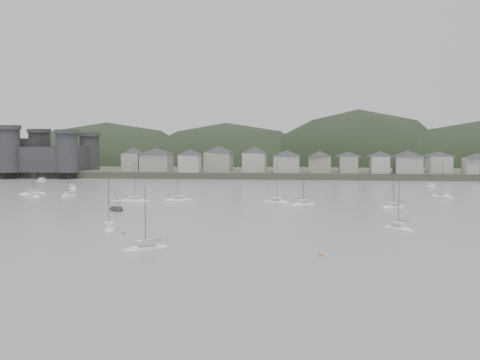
# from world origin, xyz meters

# --- Properties ---
(ground) EXTENTS (900.00, 900.00, 0.00)m
(ground) POSITION_xyz_m (0.00, 0.00, 0.00)
(ground) COLOR slate
(ground) RESTS_ON ground
(far_shore_land) EXTENTS (900.00, 250.00, 3.00)m
(far_shore_land) POSITION_xyz_m (0.00, 295.00, 1.50)
(far_shore_land) COLOR #383D2D
(far_shore_land) RESTS_ON ground
(forested_ridge) EXTENTS (851.55, 103.94, 102.57)m
(forested_ridge) POSITION_xyz_m (4.83, 269.40, -11.28)
(forested_ridge) COLOR black
(forested_ridge) RESTS_ON ground
(castle) EXTENTS (66.00, 43.00, 20.00)m
(castle) POSITION_xyz_m (-120.00, 179.80, 10.96)
(castle) COLOR #303033
(castle) RESTS_ON far_shore_land
(waterfront_town) EXTENTS (451.48, 28.46, 12.92)m
(waterfront_town) POSITION_xyz_m (50.59, 183.34, 8.66)
(waterfront_town) COLOR #9B9A8E
(waterfront_town) RESTS_ON far_shore_land
(sailboat_lead) EXTENTS (7.09, 8.93, 12.02)m
(sailboat_lead) POSITION_xyz_m (-65.39, 108.37, 0.17)
(sailboat_lead) COLOR silver
(sailboat_lead) RESTS_ON ground
(moored_fleet) EXTENTS (247.14, 178.56, 12.81)m
(moored_fleet) POSITION_xyz_m (-14.85, 57.89, 0.18)
(moored_fleet) COLOR silver
(moored_fleet) RESTS_ON ground
(motor_launch_far) EXTENTS (6.90, 9.72, 4.17)m
(motor_launch_far) POSITION_xyz_m (-28.16, 47.89, 0.28)
(motor_launch_far) COLOR black
(motor_launch_far) RESTS_ON ground
(mooring_buoys) EXTENTS (178.82, 128.76, 0.70)m
(mooring_buoys) POSITION_xyz_m (-0.90, 63.41, 0.15)
(mooring_buoys) COLOR #C38341
(mooring_buoys) RESTS_ON ground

